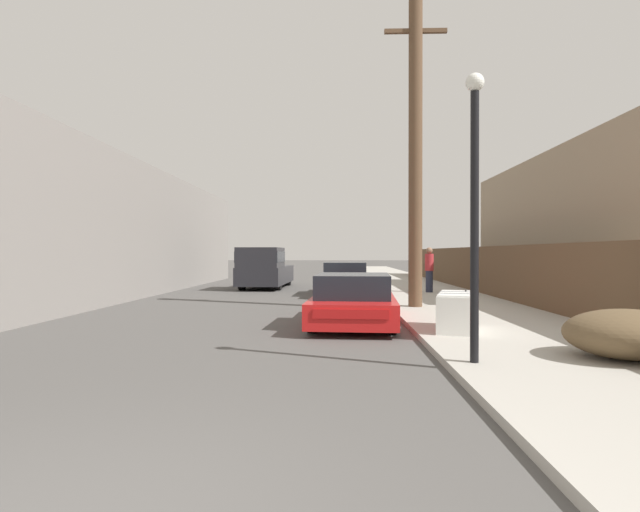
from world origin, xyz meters
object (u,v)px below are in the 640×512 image
object	(u,v)px
car_parked_mid	(346,279)
utility_pole	(415,151)
brush_pile	(628,334)
pedestrian	(429,269)
pickup_truck	(264,268)
discarded_fridge	(456,311)
parked_sports_car_red	(353,301)
street_lamp	(475,192)

from	to	relation	value
car_parked_mid	utility_pole	world-z (taller)	utility_pole
brush_pile	pedestrian	world-z (taller)	pedestrian
pickup_truck	pedestrian	xyz separation A→B (m)	(7.05, -3.50, 0.09)
car_parked_mid	pedestrian	bearing A→B (deg)	0.33
car_parked_mid	utility_pole	size ratio (longest dim) A/B	0.54
pickup_truck	brush_pile	bearing A→B (deg)	117.92
discarded_fridge	pedestrian	bearing A→B (deg)	98.48
parked_sports_car_red	pedestrian	size ratio (longest dim) A/B	2.48
discarded_fridge	utility_pole	bearing A→B (deg)	107.43
pickup_truck	car_parked_mid	bearing A→B (deg)	140.06
street_lamp	brush_pile	bearing A→B (deg)	8.07
street_lamp	utility_pole	bearing A→B (deg)	87.40
car_parked_mid	parked_sports_car_red	bearing A→B (deg)	-87.54
utility_pole	brush_pile	distance (m)	8.41
discarded_fridge	pickup_truck	size ratio (longest dim) A/B	0.31
pickup_truck	utility_pole	world-z (taller)	utility_pole
discarded_fridge	brush_pile	world-z (taller)	discarded_fridge
discarded_fridge	parked_sports_car_red	xyz separation A→B (m)	(-2.01, 1.47, 0.05)
parked_sports_car_red	pickup_truck	distance (m)	12.32
pickup_truck	utility_pole	distance (m)	11.07
pickup_truck	brush_pile	distance (m)	17.60
discarded_fridge	brush_pile	size ratio (longest dim) A/B	0.94
street_lamp	pedestrian	size ratio (longest dim) A/B	2.31
street_lamp	pickup_truck	bearing A→B (deg)	108.24
discarded_fridge	pedestrian	world-z (taller)	pedestrian
parked_sports_car_red	brush_pile	distance (m)	5.66
discarded_fridge	pedestrian	size ratio (longest dim) A/B	0.96
pickup_truck	pedestrian	bearing A→B (deg)	155.71
pickup_truck	brush_pile	xyz separation A→B (m)	(7.66, -15.84, -0.47)
street_lamp	pedestrian	xyz separation A→B (m)	(1.72, 12.67, -1.50)
utility_pole	discarded_fridge	bearing A→B (deg)	-88.52
discarded_fridge	street_lamp	distance (m)	3.63
car_parked_mid	pickup_truck	size ratio (longest dim) A/B	0.87
street_lamp	brush_pile	world-z (taller)	street_lamp
parked_sports_car_red	car_parked_mid	size ratio (longest dim) A/B	0.93
discarded_fridge	pedestrian	distance (m)	9.79
parked_sports_car_red	pedestrian	world-z (taller)	pedestrian
brush_pile	car_parked_mid	bearing A→B (deg)	107.43
pickup_truck	street_lamp	distance (m)	17.09
street_lamp	parked_sports_car_red	bearing A→B (deg)	109.34
street_lamp	brush_pile	size ratio (longest dim) A/B	2.26
car_parked_mid	brush_pile	size ratio (longest dim) A/B	2.61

